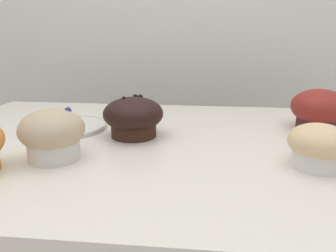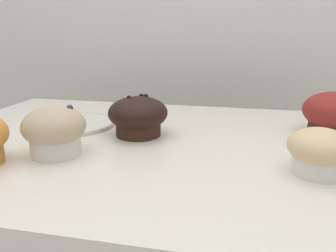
{
  "view_description": "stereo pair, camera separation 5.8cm",
  "coord_description": "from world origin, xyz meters",
  "px_view_note": "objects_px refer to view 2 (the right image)",
  "views": [
    {
      "loc": [
        0.07,
        -0.6,
        1.09
      ],
      "look_at": [
        0.01,
        -0.05,
        0.93
      ],
      "focal_mm": 35.0,
      "sensor_mm": 36.0,
      "label": 1
    },
    {
      "loc": [
        0.13,
        -0.59,
        1.09
      ],
      "look_at": [
        0.01,
        -0.05,
        0.93
      ],
      "focal_mm": 35.0,
      "sensor_mm": 36.0,
      "label": 2
    }
  ],
  "objects_px": {
    "muffin_back_right": "(320,151)",
    "muffin_front_left": "(138,116)",
    "muffin_front_center": "(55,131)",
    "muffin_back_left": "(333,114)",
    "serving_plate": "(74,123)"
  },
  "relations": [
    {
      "from": "muffin_back_right",
      "to": "serving_plate",
      "type": "bearing_deg",
      "value": 161.28
    },
    {
      "from": "muffin_back_left",
      "to": "muffin_front_center",
      "type": "bearing_deg",
      "value": -155.33
    },
    {
      "from": "muffin_front_left",
      "to": "serving_plate",
      "type": "xyz_separation_m",
      "value": [
        -0.16,
        0.04,
        -0.04
      ]
    },
    {
      "from": "muffin_back_right",
      "to": "muffin_front_left",
      "type": "relative_size",
      "value": 0.78
    },
    {
      "from": "muffin_front_center",
      "to": "muffin_back_left",
      "type": "distance_m",
      "value": 0.54
    },
    {
      "from": "serving_plate",
      "to": "muffin_front_center",
      "type": "bearing_deg",
      "value": -71.5
    },
    {
      "from": "muffin_back_right",
      "to": "muffin_front_left",
      "type": "bearing_deg",
      "value": 158.52
    },
    {
      "from": "muffin_back_right",
      "to": "muffin_front_left",
      "type": "height_order",
      "value": "muffin_front_left"
    },
    {
      "from": "muffin_front_center",
      "to": "serving_plate",
      "type": "height_order",
      "value": "muffin_front_center"
    },
    {
      "from": "muffin_back_left",
      "to": "serving_plate",
      "type": "distance_m",
      "value": 0.56
    },
    {
      "from": "muffin_front_center",
      "to": "muffin_front_left",
      "type": "bearing_deg",
      "value": 51.79
    },
    {
      "from": "muffin_front_left",
      "to": "serving_plate",
      "type": "relative_size",
      "value": 0.64
    },
    {
      "from": "muffin_back_right",
      "to": "serving_plate",
      "type": "distance_m",
      "value": 0.51
    },
    {
      "from": "muffin_back_right",
      "to": "muffin_front_left",
      "type": "distance_m",
      "value": 0.34
    },
    {
      "from": "muffin_back_left",
      "to": "muffin_back_right",
      "type": "bearing_deg",
      "value": -107.83
    }
  ]
}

